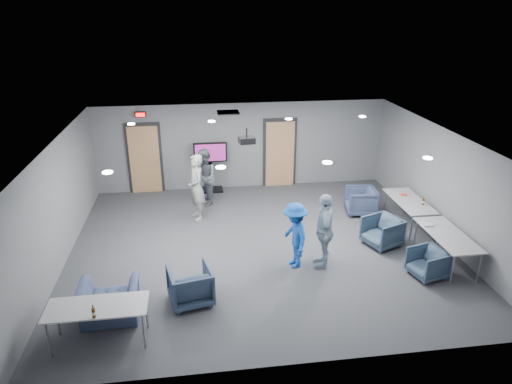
{
  "coord_description": "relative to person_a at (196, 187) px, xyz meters",
  "views": [
    {
      "loc": [
        -1.43,
        -9.67,
        5.4
      ],
      "look_at": [
        -0.03,
        0.53,
        1.2
      ],
      "focal_mm": 32.0,
      "sensor_mm": 36.0,
      "label": 1
    }
  ],
  "objects": [
    {
      "name": "chair_front_a",
      "position": [
        -0.21,
        -3.83,
        -0.53
      ],
      "size": [
        0.96,
        0.97,
        0.75
      ],
      "primitive_type": "imported",
      "rotation": [
        0.0,
        0.0,
        3.35
      ],
      "color": "#36445D",
      "rests_on": "floor"
    },
    {
      "name": "person_a",
      "position": [
        0.0,
        0.0,
        0.0
      ],
      "size": [
        0.59,
        0.75,
        1.82
      ],
      "primitive_type": "imported",
      "rotation": [
        0.0,
        0.0,
        -1.32
      ],
      "color": "#9FA29F",
      "rests_on": "floor"
    },
    {
      "name": "wall_back",
      "position": [
        1.47,
        2.22,
        0.44
      ],
      "size": [
        9.0,
        0.02,
        2.7
      ],
      "primitive_type": "cube",
      "color": "slate",
      "rests_on": "floor"
    },
    {
      "name": "bottle_right",
      "position": [
        5.68,
        -1.52,
        -0.1
      ],
      "size": [
        0.06,
        0.06,
        0.23
      ],
      "color": "#4F2F0D",
      "rests_on": "table_right_a"
    },
    {
      "name": "downlights",
      "position": [
        1.47,
        -1.78,
        1.78
      ],
      "size": [
        6.18,
        3.78,
        0.02
      ],
      "color": "white",
      "rests_on": "ceiling"
    },
    {
      "name": "bottle_front",
      "position": [
        -1.73,
        -5.08,
        -0.09
      ],
      "size": [
        0.06,
        0.06,
        0.24
      ],
      "color": "#4F2F0D",
      "rests_on": "table_front_left"
    },
    {
      "name": "wall_right",
      "position": [
        5.97,
        -1.78,
        0.44
      ],
      "size": [
        0.02,
        8.0,
        2.7
      ],
      "primitive_type": "cube",
      "color": "slate",
      "rests_on": "floor"
    },
    {
      "name": "table_right_b",
      "position": [
        5.47,
        -3.12,
        -0.22
      ],
      "size": [
        0.76,
        1.82,
        0.73
      ],
      "rotation": [
        0.0,
        0.0,
        1.57
      ],
      "color": "#A4A6A8",
      "rests_on": "floor"
    },
    {
      "name": "hvac_diffuser",
      "position": [
        0.97,
        1.02,
        1.78
      ],
      "size": [
        0.6,
        0.6,
        0.03
      ],
      "primitive_type": "cube",
      "color": "black",
      "rests_on": "ceiling"
    },
    {
      "name": "wall_front",
      "position": [
        1.47,
        -5.78,
        0.44
      ],
      "size": [
        9.0,
        0.02,
        2.7
      ],
      "primitive_type": "cube",
      "color": "slate",
      "rests_on": "floor"
    },
    {
      "name": "person_b",
      "position": [
        0.24,
        0.96,
        -0.08
      ],
      "size": [
        0.78,
        0.92,
        1.66
      ],
      "primitive_type": "imported",
      "rotation": [
        0.0,
        0.0,
        -1.36
      ],
      "color": "slate",
      "rests_on": "floor"
    },
    {
      "name": "door_right",
      "position": [
        2.67,
        2.17,
        0.16
      ],
      "size": [
        1.06,
        0.17,
        2.24
      ],
      "color": "black",
      "rests_on": "wall_back"
    },
    {
      "name": "projector",
      "position": [
        1.27,
        -0.83,
        1.49
      ],
      "size": [
        0.41,
        0.38,
        0.37
      ],
      "rotation": [
        0.0,
        0.0,
        0.11
      ],
      "color": "black",
      "rests_on": "ceiling"
    },
    {
      "name": "chair_front_b",
      "position": [
        -1.68,
        -4.15,
        -0.56
      ],
      "size": [
        1.09,
        0.96,
        0.7
      ],
      "primitive_type": "imported",
      "rotation": [
        0.0,
        0.0,
        3.16
      ],
      "color": "#3D496B",
      "rests_on": "floor"
    },
    {
      "name": "chair_right_c",
      "position": [
        4.82,
        -3.59,
        -0.59
      ],
      "size": [
        0.84,
        0.82,
        0.63
      ],
      "primitive_type": "imported",
      "rotation": [
        0.0,
        0.0,
        -1.33
      ],
      "color": "#3A4D64",
      "rests_on": "floor"
    },
    {
      "name": "table_front_left",
      "position": [
        -1.75,
        -4.78,
        -0.23
      ],
      "size": [
        1.69,
        0.71,
        0.73
      ],
      "rotation": [
        0.0,
        0.0,
        0.01
      ],
      "color": "#A4A6A8",
      "rests_on": "floor"
    },
    {
      "name": "floor",
      "position": [
        1.47,
        -1.78,
        -0.91
      ],
      "size": [
        9.0,
        9.0,
        0.0
      ],
      "primitive_type": "plane",
      "color": "#34363B",
      "rests_on": "ground"
    },
    {
      "name": "chair_right_b",
      "position": [
        4.39,
        -2.14,
        -0.55
      ],
      "size": [
        1.02,
        1.0,
        0.72
      ],
      "primitive_type": "imported",
      "rotation": [
        0.0,
        0.0,
        -1.19
      ],
      "color": "#334558",
      "rests_on": "floor"
    },
    {
      "name": "tv_stand",
      "position": [
        0.47,
        1.97,
        -0.02
      ],
      "size": [
        1.02,
        0.49,
        1.57
      ],
      "color": "black",
      "rests_on": "floor"
    },
    {
      "name": "person_d",
      "position": [
        2.09,
        -2.77,
        -0.15
      ],
      "size": [
        0.68,
        1.04,
        1.51
      ],
      "primitive_type": "imported",
      "rotation": [
        0.0,
        0.0,
        -1.45
      ],
      "color": "#194BA7",
      "rests_on": "floor"
    },
    {
      "name": "ceiling",
      "position": [
        1.47,
        -1.78,
        1.79
      ],
      "size": [
        9.0,
        9.0,
        0.0
      ],
      "primitive_type": "plane",
      "rotation": [
        3.14,
        0.0,
        0.0
      ],
      "color": "silver",
      "rests_on": "wall_back"
    },
    {
      "name": "person_c",
      "position": [
        2.73,
        -2.84,
        -0.05
      ],
      "size": [
        0.62,
        1.07,
        1.72
      ],
      "primitive_type": "imported",
      "rotation": [
        0.0,
        0.0,
        -1.78
      ],
      "color": "#99B0C5",
      "rests_on": "floor"
    },
    {
      "name": "table_right_a",
      "position": [
        5.47,
        -1.22,
        -0.22
      ],
      "size": [
        0.74,
        1.78,
        0.73
      ],
      "rotation": [
        0.0,
        0.0,
        1.57
      ],
      "color": "#A4A6A8",
      "rests_on": "floor"
    },
    {
      "name": "door_left",
      "position": [
        -1.53,
        2.17,
        0.16
      ],
      "size": [
        1.06,
        0.17,
        2.24
      ],
      "color": "black",
      "rests_on": "wall_back"
    },
    {
      "name": "exit_sign",
      "position": [
        -1.53,
        2.15,
        1.54
      ],
      "size": [
        0.32,
        0.08,
        0.16
      ],
      "color": "black",
      "rests_on": "wall_back"
    },
    {
      "name": "wrapper",
      "position": [
        5.23,
        -2.68,
        -0.15
      ],
      "size": [
        0.22,
        0.16,
        0.05
      ],
      "primitive_type": "cube",
      "rotation": [
        0.0,
        0.0,
        -0.09
      ],
      "color": "silver",
      "rests_on": "table_right_b"
    },
    {
      "name": "snack_box",
      "position": [
        5.46,
        -0.87,
        -0.16
      ],
      "size": [
        0.19,
        0.14,
        0.04
      ],
      "primitive_type": "cube",
      "rotation": [
        0.0,
        0.0,
        -0.09
      ],
      "color": "#DD4437",
      "rests_on": "table_right_a"
    },
    {
      "name": "chair_right_a",
      "position": [
        4.52,
        -0.28,
        -0.54
      ],
      "size": [
        0.92,
        0.9,
        0.74
      ],
      "primitive_type": "imported",
      "rotation": [
        0.0,
        0.0,
        -1.72
      ],
      "color": "#37415F",
      "rests_on": "floor"
    },
    {
      "name": "wall_left",
      "position": [
        -3.03,
        -1.78,
        0.44
      ],
      "size": [
        0.02,
        8.0,
        2.7
      ],
      "primitive_type": "cube",
      "color": "slate",
      "rests_on": "floor"
    }
  ]
}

